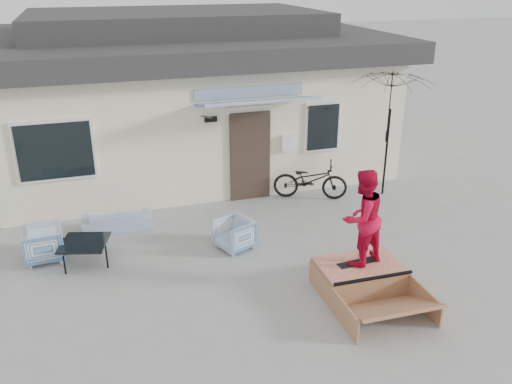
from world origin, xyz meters
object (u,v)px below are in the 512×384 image
object	(u,v)px
patio_umbrella	(389,124)
skater	(362,216)
loveseat	(117,217)
armchair_left	(44,242)
bicycle	(310,176)
coffee_table	(85,252)
skateboard	(358,262)
armchair_right	(234,232)
skate_ramp	(359,276)

from	to	relation	value
patio_umbrella	skater	bearing A→B (deg)	-125.55
loveseat	armchair_left	xyz separation A→B (m)	(-1.38, -0.91, 0.08)
bicycle	skater	size ratio (longest dim) A/B	1.05
coffee_table	bicycle	size ratio (longest dim) A/B	0.47
coffee_table	bicycle	world-z (taller)	bicycle
bicycle	skateboard	size ratio (longest dim) A/B	2.31
skateboard	skater	bearing A→B (deg)	-94.53
skater	armchair_right	bearing A→B (deg)	-68.89
skate_ramp	skateboard	distance (m)	0.26
coffee_table	skater	size ratio (longest dim) A/B	0.50
loveseat	coffee_table	world-z (taller)	loveseat
loveseat	patio_umbrella	bearing A→B (deg)	-177.50
skateboard	skater	xyz separation A→B (m)	(0.00, -0.00, 0.85)
armchair_right	skater	distance (m)	2.76
skateboard	skater	world-z (taller)	skater
armchair_left	patio_umbrella	size ratio (longest dim) A/B	0.33
patio_umbrella	skater	distance (m)	4.38
coffee_table	skateboard	xyz separation A→B (m)	(4.42, -2.31, 0.28)
patio_umbrella	armchair_left	bearing A→B (deg)	-173.13
loveseat	coffee_table	distance (m)	1.39
armchair_right	coffee_table	size ratio (longest dim) A/B	0.81
loveseat	skate_ramp	bearing A→B (deg)	138.75
coffee_table	skater	xyz separation A→B (m)	(4.42, -2.31, 1.14)
loveseat	patio_umbrella	distance (m)	6.47
loveseat	armchair_right	world-z (taller)	armchair_right
skate_ramp	skater	xyz separation A→B (m)	(0.00, 0.05, 1.11)
skate_ramp	skater	world-z (taller)	skater
coffee_table	skate_ramp	world-z (taller)	skate_ramp
skateboard	patio_umbrella	bearing A→B (deg)	49.92
coffee_table	patio_umbrella	distance (m)	7.24
armchair_left	bicycle	world-z (taller)	bicycle
loveseat	armchair_right	bearing A→B (deg)	146.25
bicycle	skate_ramp	bearing A→B (deg)	-166.95
loveseat	bicycle	distance (m)	4.52
armchair_right	armchair_left	bearing A→B (deg)	-122.03
armchair_left	armchair_right	bearing A→B (deg)	-104.43
loveseat	bicycle	world-z (taller)	bicycle
armchair_left	loveseat	bearing A→B (deg)	-60.59
coffee_table	skateboard	distance (m)	5.00
coffee_table	skater	bearing A→B (deg)	-27.61
skater	skateboard	bearing A→B (deg)	-108.34
armchair_right	skate_ramp	size ratio (longest dim) A/B	0.36
bicycle	skate_ramp	world-z (taller)	bicycle
patio_umbrella	skate_ramp	size ratio (longest dim) A/B	1.19
bicycle	skater	world-z (taller)	skater
bicycle	armchair_right	bearing A→B (deg)	151.93
bicycle	loveseat	bearing A→B (deg)	117.74
armchair_left	skate_ramp	size ratio (longest dim) A/B	0.39
armchair_right	patio_umbrella	bearing A→B (deg)	88.94
loveseat	skate_ramp	size ratio (longest dim) A/B	0.76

